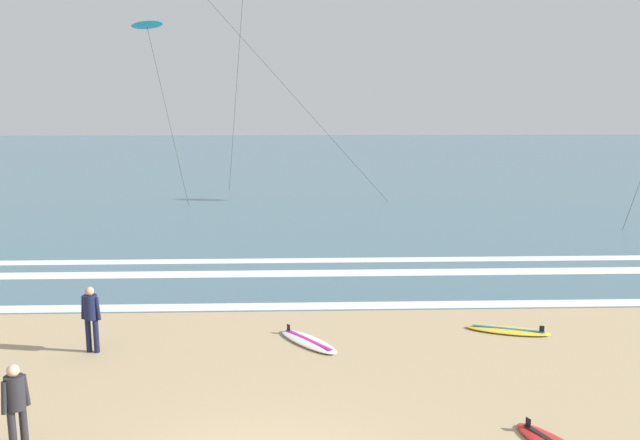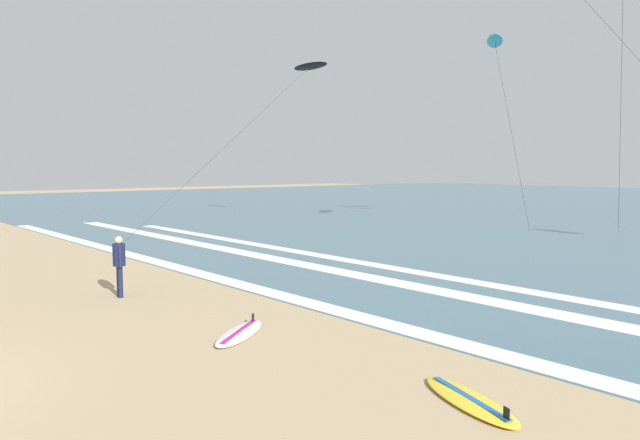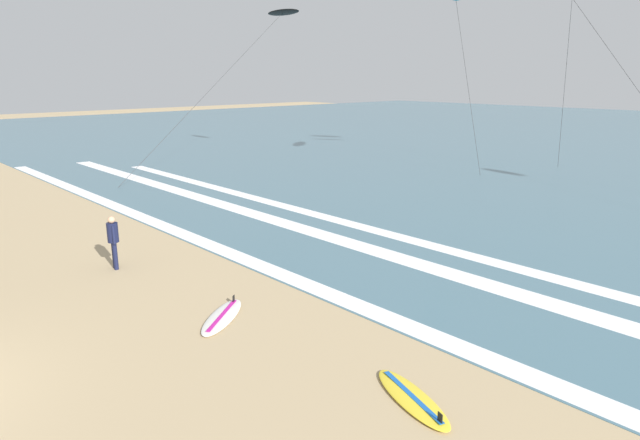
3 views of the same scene
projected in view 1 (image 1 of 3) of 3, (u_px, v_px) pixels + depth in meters
ocean_surface at (290, 161)px, 62.82m from camera, size 140.00×90.00×0.01m
wave_foam_shoreline at (257, 307)px, 18.97m from camera, size 52.02×0.66×0.01m
wave_foam_mid_break at (253, 274)px, 22.52m from camera, size 49.92×0.86×0.01m
wave_foam_outer_break at (247, 261)px, 24.29m from camera, size 41.11×0.70×0.01m
surfer_mid_group at (16, 401)px, 10.97m from camera, size 0.39×0.45×1.60m
surfer_left_near at (91, 313)px, 15.45m from camera, size 0.51×0.32×1.60m
surfboard_left_pile at (308, 341)px, 16.19m from camera, size 1.73×2.04×0.25m
surfboard_foreground_flat at (508, 330)px, 16.95m from camera, size 2.18×1.24×0.25m
kite_cyan_high_left at (147, 26)px, 34.20m from camera, size 2.99×2.96×9.88m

